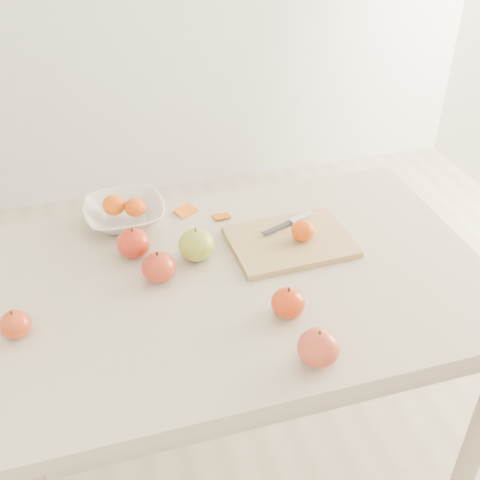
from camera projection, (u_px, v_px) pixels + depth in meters
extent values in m
plane|color=#C6B293|center=(244.00, 457.00, 1.92)|extent=(3.50, 3.50, 0.00)
cube|color=beige|center=(246.00, 280.00, 1.50)|extent=(1.20, 0.80, 0.04)
cylinder|color=#BCAA8E|center=(46.00, 339.00, 1.86)|extent=(0.06, 0.06, 0.71)
cylinder|color=#BCAA8E|center=(364.00, 276.00, 2.11)|extent=(0.06, 0.06, 0.71)
cylinder|color=#BCAA8E|center=(479.00, 433.00, 1.58)|extent=(0.06, 0.06, 0.71)
cube|color=tan|center=(290.00, 242.00, 1.58)|extent=(0.32, 0.24, 0.02)
ellipsoid|color=#D45107|center=(303.00, 231.00, 1.56)|extent=(0.06, 0.06, 0.05)
imported|color=silver|center=(124.00, 214.00, 1.66)|extent=(0.22, 0.22, 0.05)
ellipsoid|color=#D45A07|center=(114.00, 205.00, 1.65)|extent=(0.06, 0.06, 0.06)
ellipsoid|color=#E64B08|center=(135.00, 207.00, 1.64)|extent=(0.06, 0.06, 0.05)
cube|color=orange|center=(186.00, 212.00, 1.71)|extent=(0.07, 0.07, 0.01)
cube|color=#CB5B0E|center=(222.00, 217.00, 1.69)|extent=(0.05, 0.04, 0.01)
cube|color=silver|center=(301.00, 218.00, 1.65)|extent=(0.08, 0.04, 0.01)
cube|color=#373A3F|center=(277.00, 228.00, 1.61)|extent=(0.09, 0.05, 0.00)
ellipsoid|color=olive|center=(196.00, 245.00, 1.52)|extent=(0.09, 0.09, 0.08)
ellipsoid|color=#A11A05|center=(15.00, 324.00, 1.30)|extent=(0.07, 0.07, 0.06)
ellipsoid|color=#A51C25|center=(318.00, 348.00, 1.23)|extent=(0.09, 0.09, 0.08)
ellipsoid|color=maroon|center=(158.00, 267.00, 1.45)|extent=(0.08, 0.08, 0.07)
ellipsoid|color=#A41E09|center=(288.00, 303.00, 1.35)|extent=(0.08, 0.08, 0.07)
ellipsoid|color=maroon|center=(134.00, 243.00, 1.53)|extent=(0.09, 0.09, 0.08)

